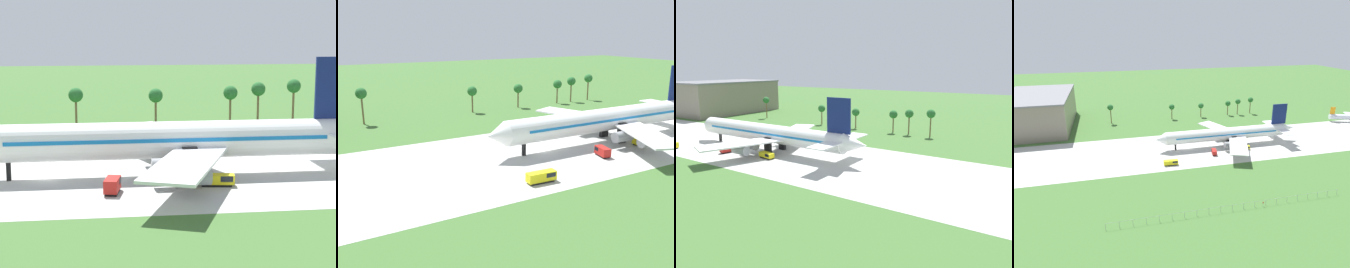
# 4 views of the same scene
# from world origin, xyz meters

# --- Properties ---
(ground_plane) EXTENTS (600.00, 600.00, 0.00)m
(ground_plane) POSITION_xyz_m (0.00, 0.00, 0.00)
(ground_plane) COLOR #3D662D
(taxiway_strip) EXTENTS (320.00, 44.00, 0.02)m
(taxiway_strip) POSITION_xyz_m (0.00, 0.00, 0.01)
(taxiway_strip) COLOR #B2B2AD
(taxiway_strip) RESTS_ON ground_plane
(jet_airliner) EXTENTS (74.35, 52.17, 19.61)m
(jet_airliner) POSITION_xyz_m (21.48, -0.35, 6.02)
(jet_airliner) COLOR white
(jet_airliner) RESTS_ON ground_plane
(fuel_truck) EXTENTS (5.75, 2.74, 1.85)m
(fuel_truck) POSITION_xyz_m (26.68, -7.97, 1.02)
(fuel_truck) COLOR black
(fuel_truck) RESTS_ON ground_plane
(catering_van) EXTENTS (2.84, 4.71, 2.33)m
(catering_van) POSITION_xyz_m (10.17, -10.01, 1.26)
(catering_van) COLOR black
(catering_van) RESTS_ON ground_plane
(terminal_building) EXTENTS (36.72, 61.20, 19.74)m
(terminal_building) POSITION_xyz_m (-76.16, 56.03, 9.89)
(terminal_building) COLOR slate
(terminal_building) RESTS_ON ground_plane
(palm_tree_row) EXTENTS (97.89, 3.60, 11.96)m
(palm_tree_row) POSITION_xyz_m (23.94, 52.26, 8.48)
(palm_tree_row) COLOR brown
(palm_tree_row) RESTS_ON ground_plane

